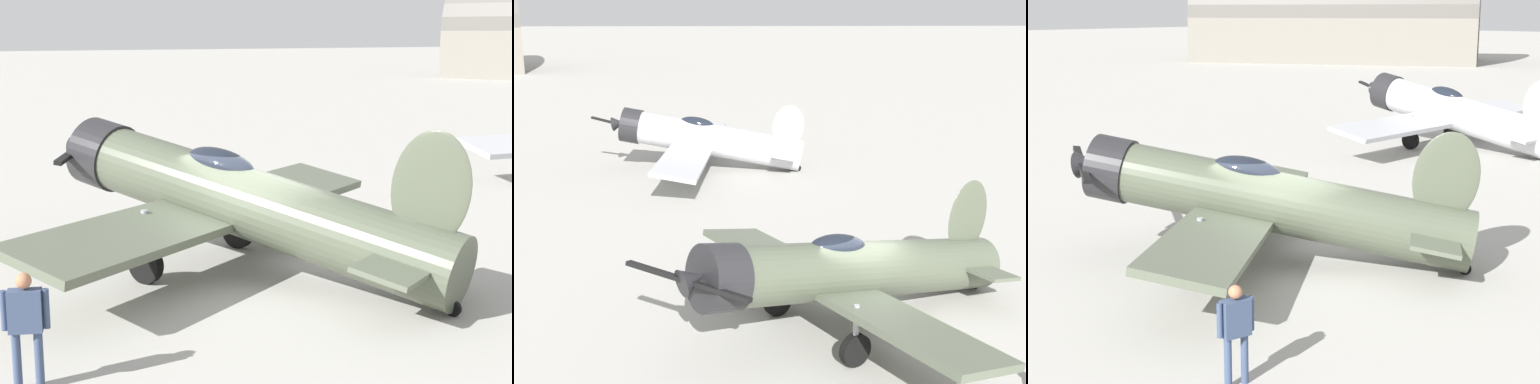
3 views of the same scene
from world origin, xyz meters
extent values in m
plane|color=#A8A59E|center=(0.00, 0.00, 0.00)|extent=(400.00, 400.00, 0.00)
cylinder|color=#4C5442|center=(0.00, 0.00, 1.51)|extent=(8.49, 5.91, 2.89)
cylinder|color=#232326|center=(-3.65, -2.19, 2.21)|extent=(1.79, 1.94, 1.70)
cone|color=#232326|center=(-4.21, -2.53, 2.32)|extent=(0.89, 0.90, 0.74)
cube|color=black|center=(-4.33, -2.61, 2.32)|extent=(2.88, 1.80, 0.38)
ellipsoid|color=black|center=(-0.76, -0.46, 2.28)|extent=(1.92, 1.57, 0.95)
cube|color=#565E4C|center=(-0.92, -0.55, 1.29)|extent=(6.89, 9.74, 0.48)
ellipsoid|color=#4C5442|center=(3.21, 1.93, 2.27)|extent=(1.63, 1.05, 2.38)
cube|color=#565E4C|center=(3.04, 1.83, 1.00)|extent=(2.70, 3.48, 0.28)
cylinder|color=#999BA0|center=(-0.54, -2.22, 0.96)|extent=(0.14, 0.14, 1.12)
cylinder|color=black|center=(-0.54, -2.22, 0.40)|extent=(0.79, 0.58, 0.80)
cylinder|color=#999BA0|center=(-2.21, 0.57, 0.96)|extent=(0.14, 0.14, 1.12)
cylinder|color=black|center=(-2.21, 0.57, 0.40)|extent=(0.79, 0.58, 0.80)
cylinder|color=black|center=(3.67, 2.21, 0.14)|extent=(0.29, 0.23, 0.28)
cylinder|color=#B7BABF|center=(-4.58, 17.31, 1.50)|extent=(8.74, 2.06, 2.99)
cylinder|color=#232326|center=(-8.64, 17.56, 2.21)|extent=(1.27, 1.73, 1.79)
cone|color=#232326|center=(-9.29, 17.60, 2.33)|extent=(0.70, 0.73, 0.78)
cube|color=black|center=(-9.44, 17.61, 2.33)|extent=(2.50, 1.11, 0.54)
ellipsoid|color=black|center=(-5.43, 17.36, 2.31)|extent=(1.83, 0.87, 0.96)
cube|color=#ADAFB5|center=(-5.60, 17.37, 1.26)|extent=(2.75, 13.54, 0.51)
ellipsoid|color=#B7BABF|center=(-1.01, 17.09, 2.21)|extent=(1.84, 0.23, 2.29)
cube|color=#ADAFB5|center=(-1.21, 17.11, 0.99)|extent=(1.30, 3.46, 0.29)
cylinder|color=#999BA0|center=(-6.21, 15.74, 0.95)|extent=(0.14, 0.14, 1.10)
cylinder|color=black|center=(-6.21, 15.74, 0.40)|extent=(0.81, 0.25, 0.80)
cylinder|color=#999BA0|center=(-6.01, 19.07, 0.95)|extent=(0.14, 0.14, 1.10)
cylinder|color=black|center=(-6.01, 19.07, 0.40)|extent=(0.81, 0.25, 0.80)
cylinder|color=#384766|center=(3.43, -5.36, 0.44)|extent=(0.13, 0.13, 0.87)
cylinder|color=#384766|center=(3.52, -5.07, 0.44)|extent=(0.13, 0.13, 0.87)
cube|color=#384766|center=(3.47, -5.21, 1.18)|extent=(0.36, 0.52, 0.62)
sphere|color=#AC6E4D|center=(3.47, -5.21, 1.62)|extent=(0.23, 0.23, 0.23)
cylinder|color=#384766|center=(3.39, -5.49, 1.20)|extent=(0.09, 0.09, 0.58)
cylinder|color=#384766|center=(3.56, -4.94, 1.20)|extent=(0.09, 0.09, 0.58)
cube|color=slate|center=(-45.54, 62.79, 2.54)|extent=(35.96, 28.01, 5.08)
cylinder|color=#524E49|center=(-45.54, 62.79, 5.08)|extent=(35.96, 28.01, 15.03)
camera|label=1|loc=(14.48, -6.78, 5.03)|focal=55.91mm
camera|label=2|loc=(-2.98, -17.10, 8.27)|focal=50.14mm
camera|label=3|loc=(11.72, -13.58, 6.01)|focal=54.68mm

